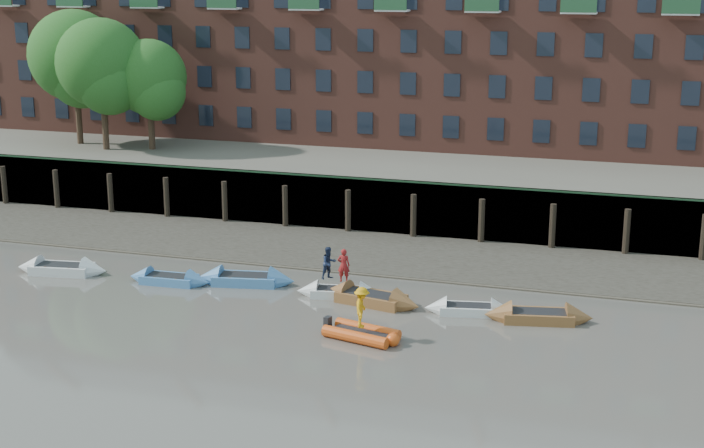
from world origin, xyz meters
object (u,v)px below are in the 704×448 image
at_px(rowboat_3, 339,292).
at_px(person_rib_crew, 362,307).
at_px(rowboat_4, 371,298).
at_px(rowboat_0, 62,269).
at_px(rowboat_5, 469,309).
at_px(rowboat_1, 169,279).
at_px(rib_tender, 364,334).
at_px(person_rower_b, 329,263).
at_px(rowboat_6, 538,316).
at_px(person_rower_a, 344,265).
at_px(rowboat_2, 246,279).

relative_size(rowboat_3, person_rib_crew, 2.40).
bearing_deg(person_rib_crew, rowboat_4, 1.81).
relative_size(rowboat_0, rowboat_4, 0.96).
bearing_deg(rowboat_5, person_rib_crew, -140.26).
height_order(rowboat_1, person_rib_crew, person_rib_crew).
distance_m(rib_tender, person_rib_crew, 1.18).
bearing_deg(rowboat_1, person_rower_b, 2.86).
bearing_deg(person_rib_crew, rowboat_5, -49.06).
xyz_separation_m(rowboat_0, rib_tender, (17.58, -4.24, 0.00)).
bearing_deg(person_rower_b, rowboat_1, 134.83).
relative_size(rowboat_0, person_rower_b, 3.15).
height_order(rowboat_6, person_rower_a, person_rower_a).
bearing_deg(rowboat_5, rowboat_0, 169.98).
distance_m(rowboat_0, person_rib_crew, 18.03).
bearing_deg(rib_tender, rowboat_5, 65.00).
relative_size(rowboat_1, rib_tender, 1.26).
xyz_separation_m(rowboat_6, person_rower_b, (-10.11, 0.76, 1.34)).
relative_size(rowboat_1, rowboat_5, 1.04).
relative_size(rowboat_6, person_rib_crew, 2.81).
height_order(rowboat_1, rowboat_6, rowboat_6).
bearing_deg(rowboat_6, rowboat_2, 164.75).
bearing_deg(rowboat_4, rowboat_3, 174.98).
height_order(rowboat_0, person_rib_crew, person_rib_crew).
distance_m(rowboat_2, person_rower_a, 5.49).
height_order(rowboat_0, rowboat_2, rowboat_2).
xyz_separation_m(rowboat_1, person_rower_a, (9.00, 0.55, 1.39)).
bearing_deg(rowboat_2, rowboat_4, -18.11).
bearing_deg(rowboat_6, rowboat_0, 169.16).
bearing_deg(person_rib_crew, person_rower_a, 16.26).
relative_size(rowboat_0, rowboat_6, 1.00).
bearing_deg(person_rower_a, rowboat_0, -6.31).
height_order(rowboat_4, rib_tender, rowboat_4).
height_order(rowboat_2, rowboat_5, rowboat_2).
distance_m(rowboat_4, person_rower_b, 2.75).
xyz_separation_m(rowboat_2, person_rower_a, (5.30, -0.48, 1.36)).
xyz_separation_m(rowboat_3, person_rib_crew, (2.67, -5.05, 1.22)).
relative_size(rowboat_4, rowboat_6, 1.04).
height_order(rowboat_2, person_rower_a, person_rower_a).
bearing_deg(rowboat_0, person_rib_crew, -22.29).
bearing_deg(rowboat_2, person_rower_b, -13.71).
height_order(rowboat_3, person_rower_b, person_rower_b).
distance_m(person_rower_a, person_rower_b, 0.84).
distance_m(rowboat_5, person_rower_a, 6.31).
bearing_deg(rowboat_4, rowboat_1, -167.70).
bearing_deg(rowboat_0, rowboat_3, -5.52).
distance_m(rowboat_4, rowboat_6, 7.81).
distance_m(rowboat_2, rowboat_3, 5.05).
bearing_deg(rowboat_2, rowboat_6, -14.32).
height_order(rowboat_5, rib_tender, rowboat_5).
bearing_deg(person_rower_a, rib_tender, 107.85).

